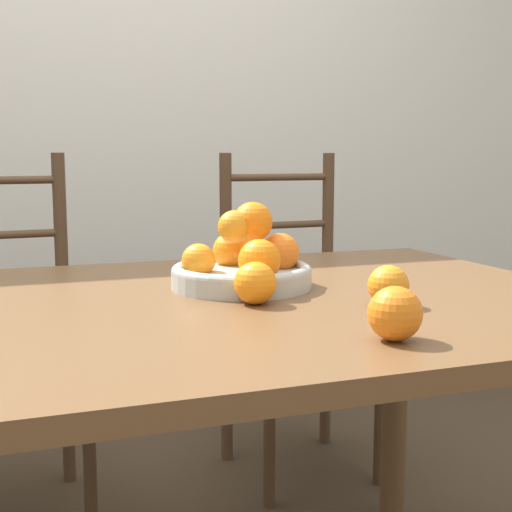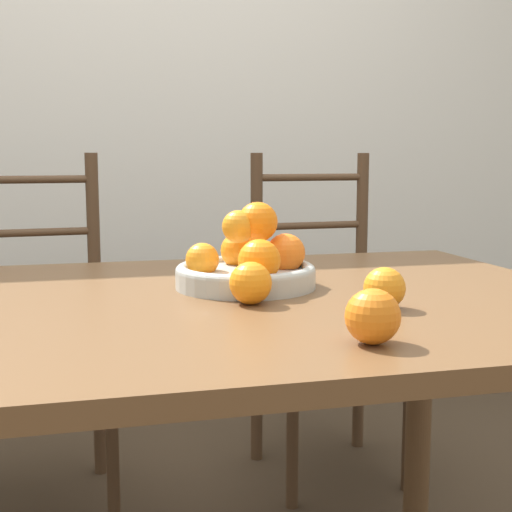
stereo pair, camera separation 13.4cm
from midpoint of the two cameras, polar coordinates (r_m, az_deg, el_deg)
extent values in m
cube|color=silver|center=(2.88, -8.08, 13.25)|extent=(8.00, 0.06, 2.60)
cube|color=brown|center=(1.33, 0.06, -4.14)|extent=(1.45, 1.03, 0.03)
cylinder|color=brown|center=(2.06, 14.79, -11.10)|extent=(0.07, 0.07, 0.74)
cylinder|color=#B2B7B2|center=(1.43, 1.84, -1.85)|extent=(0.28, 0.28, 0.04)
torus|color=#B2B7B2|center=(1.43, 1.85, -1.15)|extent=(0.28, 0.28, 0.02)
sphere|color=orange|center=(1.45, 5.03, 0.22)|extent=(0.08, 0.08, 0.08)
sphere|color=orange|center=(1.51, 1.15, 0.43)|extent=(0.08, 0.08, 0.08)
sphere|color=orange|center=(1.41, -1.62, -0.31)|extent=(0.07, 0.07, 0.07)
sphere|color=orange|center=(1.34, 3.13, -0.38)|extent=(0.08, 0.08, 0.08)
sphere|color=orange|center=(1.43, 2.81, 2.72)|extent=(0.08, 0.08, 0.08)
sphere|color=orange|center=(1.42, 1.28, 2.36)|extent=(0.07, 0.07, 0.07)
sphere|color=orange|center=(1.02, 13.06, -4.78)|extent=(0.08, 0.08, 0.08)
sphere|color=orange|center=(1.26, 2.60, -2.21)|extent=(0.08, 0.08, 0.08)
sphere|color=orange|center=(1.26, 13.27, -2.54)|extent=(0.07, 0.07, 0.07)
cylinder|color=#513823|center=(2.07, -9.56, -14.85)|extent=(0.04, 0.04, 0.47)
cylinder|color=#513823|center=(2.32, -11.07, -4.87)|extent=(0.04, 0.04, 1.04)
cube|color=#513823|center=(2.14, -15.52, -7.14)|extent=(0.45, 0.43, 0.04)
cylinder|color=#513823|center=(2.29, -15.88, -2.23)|extent=(0.38, 0.05, 0.02)
cylinder|color=#513823|center=(2.26, -16.04, 1.80)|extent=(0.38, 0.05, 0.02)
cylinder|color=#513823|center=(2.25, -16.20, 5.89)|extent=(0.38, 0.05, 0.02)
cylinder|color=#513823|center=(2.15, 4.77, -13.87)|extent=(0.04, 0.04, 0.47)
cylinder|color=#513823|center=(2.31, 13.79, -12.51)|extent=(0.04, 0.04, 0.47)
cylinder|color=#513823|center=(2.39, 1.66, -4.36)|extent=(0.04, 0.04, 1.04)
cylinder|color=#513823|center=(2.53, 9.85, -3.76)|extent=(0.04, 0.04, 1.04)
cube|color=#513823|center=(2.30, 7.60, -5.86)|extent=(0.44, 0.42, 0.04)
cylinder|color=#513823|center=(2.43, 5.92, -1.35)|extent=(0.38, 0.04, 0.02)
cylinder|color=#513823|center=(2.41, 5.97, 2.44)|extent=(0.38, 0.04, 0.02)
cylinder|color=#513823|center=(2.40, 6.03, 6.28)|extent=(0.38, 0.04, 0.02)
camera|label=1|loc=(0.07, -87.14, 0.40)|focal=50.00mm
camera|label=2|loc=(0.07, 92.86, -0.40)|focal=50.00mm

